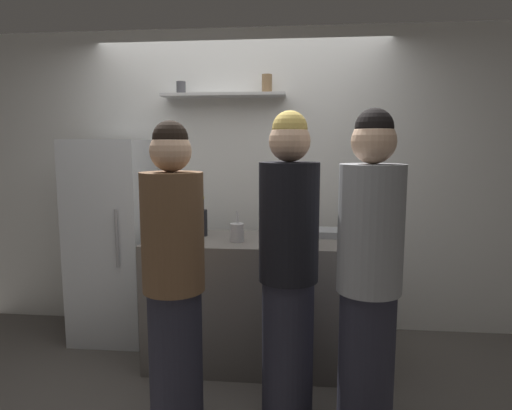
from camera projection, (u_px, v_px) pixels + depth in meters
The scene contains 12 objects.
ground_plane at pixel (218, 397), 2.84m from camera, with size 5.28×5.28×0.00m, color #59544F.
back_wall_assembly at pixel (242, 181), 3.89m from camera, with size 4.80×0.32×2.60m.
refrigerator at pixel (113, 240), 3.66m from camera, with size 0.60×0.61×1.66m.
counter at pixel (256, 301), 3.27m from camera, with size 1.57×0.66×0.94m, color #66605B.
baking_pan at pixel (326, 233), 3.30m from camera, with size 0.34×0.24×0.05m, color gray.
utensil_holder at pixel (237, 232), 3.11m from camera, with size 0.10×0.10×0.22m.
wine_bottle_amber_glass at pixel (308, 229), 2.94m from camera, with size 0.08×0.08×0.33m.
wine_bottle_dark_glass at pixel (202, 221), 3.30m from camera, with size 0.08×0.08×0.30m.
water_bottle_plastic at pixel (175, 222), 3.33m from camera, with size 0.09×0.09×0.24m.
person_blonde at pixel (288, 270), 2.51m from camera, with size 0.34×0.34×1.81m.
person_brown_jacket at pixel (174, 281), 2.42m from camera, with size 0.34×0.34×1.75m.
person_grey_hoodie at pixel (369, 281), 2.32m from camera, with size 0.34×0.34×1.80m.
Camera 1 is at (0.51, -2.61, 1.61)m, focal length 30.78 mm.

